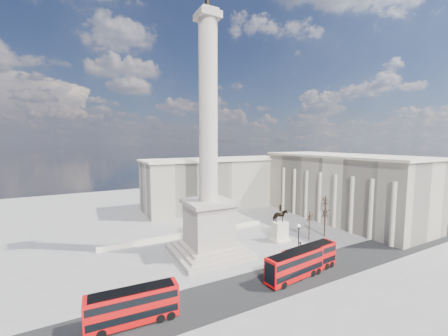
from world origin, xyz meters
The scene contains 17 objects.
ground centered at (0.00, 0.00, 0.00)m, with size 180.00×180.00×0.00m, color gray.
asphalt_road centered at (5.00, -10.00, 0.00)m, with size 120.00×9.00×0.01m, color #252525.
nelsons_column centered at (0.00, 5.00, 12.92)m, with size 14.00×14.00×49.85m.
balustrade_wall centered at (0.00, 16.00, 0.55)m, with size 40.00×0.60×1.10m, color beige.
building_east centered at (45.00, 10.00, 9.32)m, with size 19.00×46.00×18.60m.
building_northeast centered at (20.00, 40.00, 8.32)m, with size 51.00×17.00×16.60m.
red_bus_a centered at (-17.16, -10.03, 2.33)m, with size 11.08×3.19×4.44m.
red_bus_b centered at (8.06, -10.90, 2.39)m, with size 11.42×3.73×4.55m.
red_bus_c centered at (12.11, -10.17, 2.38)m, with size 11.41×3.67×4.54m.
victorian_lamp centered at (13.16, -6.20, 4.19)m, with size 0.61×0.61×7.12m.
equestrian_statue centered at (17.07, 3.81, 2.90)m, with size 4.00×3.00×8.34m.
bare_tree_near centered at (23.46, 1.24, 5.45)m, with size 1.58×1.58×6.92m.
bare_tree_mid centered at (28.34, 1.15, 5.82)m, with size 1.95×1.95×7.38m.
bare_tree_far centered at (36.06, 7.83, 6.40)m, with size 1.99×1.99×8.12m.
pedestrian_walking centered at (15.27, -6.45, 0.85)m, with size 0.62×0.40×1.69m, color #242A26.
pedestrian_standing centered at (17.06, -2.56, 0.95)m, with size 0.92×0.72×1.90m, color #242A26.
pedestrian_crossing centered at (7.39, -5.12, 0.82)m, with size 0.96×0.40×1.64m, color #242A26.
Camera 1 is at (-22.36, -43.22, 22.38)m, focal length 22.00 mm.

